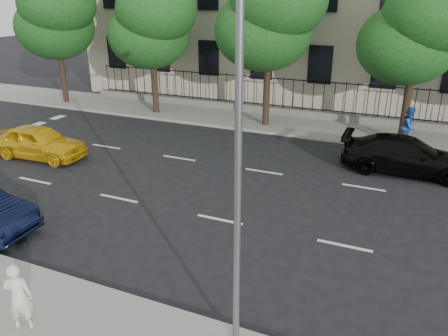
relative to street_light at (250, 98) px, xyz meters
The scene contains 13 objects.
ground 5.99m from the street_light, 144.73° to the left, with size 120.00×120.00×0.00m, color black.
far_sidewalk 16.75m from the street_light, 99.01° to the left, with size 60.00×4.00×0.15m, color gray.
lane_markings 8.67m from the street_light, 110.98° to the left, with size 49.60×4.62×0.01m, color silver, non-canonical shape.
iron_fence 18.21m from the street_light, 98.14° to the left, with size 30.00×0.50×2.20m.
street_light is the anchor object (origin of this frame).
tree_a 23.89m from the street_light, 140.66° to the left, with size 5.71×5.31×9.39m.
tree_b 18.99m from the street_light, 127.15° to the left, with size 5.53×5.12×8.97m.
tree_c 15.82m from the street_light, 106.43° to the left, with size 5.89×5.50×9.80m.
tree_d 15.36m from the street_light, 80.48° to the left, with size 5.34×4.94×8.84m.
yellow_taxi 14.51m from the street_light, 152.51° to the left, with size 1.74×4.32×1.47m, color gold.
black_sedan 12.17m from the street_light, 75.58° to the left, with size 2.09×5.13×1.49m, color black.
woman_near 6.39m from the street_light, 154.61° to the right, with size 0.57×0.38×1.57m, color white.
pedestrian_far 15.00m from the street_light, 78.85° to the left, with size 0.91×0.71×1.87m, color #214C99.
Camera 1 is at (5.14, -9.01, 6.88)m, focal length 35.00 mm.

